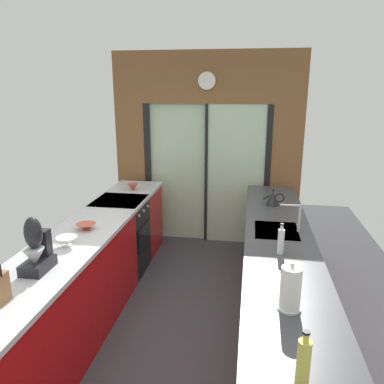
# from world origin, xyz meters

# --- Properties ---
(ground_plane) EXTENTS (5.04, 7.60, 0.02)m
(ground_plane) POSITION_xyz_m (0.00, 0.60, -0.01)
(ground_plane) COLOR #38383D
(back_wall_unit) EXTENTS (2.64, 0.12, 2.70)m
(back_wall_unit) POSITION_xyz_m (0.00, 2.40, 1.52)
(back_wall_unit) COLOR brown
(back_wall_unit) RESTS_ON ground_plane
(left_counter_run) EXTENTS (0.62, 3.80, 0.92)m
(left_counter_run) POSITION_xyz_m (-0.91, 0.13, 0.47)
(left_counter_run) COLOR #AD0C0F
(left_counter_run) RESTS_ON ground_plane
(right_counter_run) EXTENTS (0.62, 3.80, 0.92)m
(right_counter_run) POSITION_xyz_m (0.91, 0.30, 0.46)
(right_counter_run) COLOR #AD0C0F
(right_counter_run) RESTS_ON ground_plane
(sink_faucet) EXTENTS (0.19, 0.02, 0.26)m
(sink_faucet) POSITION_xyz_m (1.06, 0.55, 1.10)
(sink_faucet) COLOR #B7BABC
(sink_faucet) RESTS_ON right_counter_run
(oven_range) EXTENTS (0.60, 0.60, 0.92)m
(oven_range) POSITION_xyz_m (-0.91, 1.25, 0.46)
(oven_range) COLOR black
(oven_range) RESTS_ON ground_plane
(mixing_bowl_near) EXTENTS (0.18, 0.18, 0.08)m
(mixing_bowl_near) POSITION_xyz_m (-0.89, -0.09, 0.96)
(mixing_bowl_near) COLOR silver
(mixing_bowl_near) RESTS_ON left_counter_run
(mixing_bowl_mid) EXTENTS (0.19, 0.19, 0.06)m
(mixing_bowl_mid) POSITION_xyz_m (-0.89, 0.29, 0.95)
(mixing_bowl_mid) COLOR #BC4C38
(mixing_bowl_mid) RESTS_ON left_counter_run
(mixing_bowl_far) EXTENTS (0.15, 0.15, 0.08)m
(mixing_bowl_far) POSITION_xyz_m (-0.89, 1.72, 0.96)
(mixing_bowl_far) COLOR #BC4C38
(mixing_bowl_far) RESTS_ON left_counter_run
(stand_mixer) EXTENTS (0.17, 0.27, 0.42)m
(stand_mixer) POSITION_xyz_m (-0.89, -0.54, 1.08)
(stand_mixer) COLOR black
(stand_mixer) RESTS_ON left_counter_run
(kettle) EXTENTS (0.24, 0.16, 0.19)m
(kettle) POSITION_xyz_m (0.89, 1.34, 1.00)
(kettle) COLOR black
(kettle) RESTS_ON right_counter_run
(soap_bottle_near) EXTENTS (0.06, 0.06, 0.29)m
(soap_bottle_near) POSITION_xyz_m (0.89, -1.38, 1.05)
(soap_bottle_near) COLOR #D1CC4C
(soap_bottle_near) RESTS_ON right_counter_run
(soap_bottle_far) EXTENTS (0.05, 0.05, 0.26)m
(soap_bottle_far) POSITION_xyz_m (0.89, 0.04, 1.03)
(soap_bottle_far) COLOR silver
(soap_bottle_far) RESTS_ON right_counter_run
(paper_towel_roll) EXTENTS (0.14, 0.14, 0.31)m
(paper_towel_roll) POSITION_xyz_m (0.89, -0.77, 1.06)
(paper_towel_roll) COLOR #B7BABC
(paper_towel_roll) RESTS_ON right_counter_run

